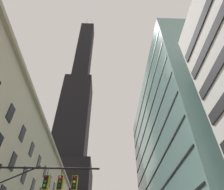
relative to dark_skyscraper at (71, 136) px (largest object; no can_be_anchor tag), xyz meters
The scene contains 2 objects.
dark_skyscraper is the anchor object (origin of this frame).
glass_office_midrise 89.41m from the dark_skyscraper, 58.87° to the right, with size 19.38×41.66×40.08m.
Camera 1 is at (1.27, -12.69, 1.52)m, focal length 31.73 mm.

